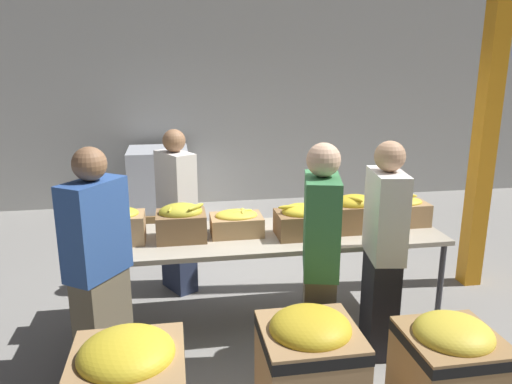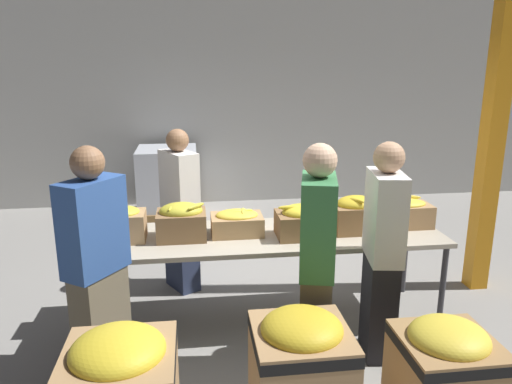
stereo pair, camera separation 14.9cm
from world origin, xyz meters
name	(u,v)px [view 2 (the right image)]	position (x,y,z in m)	size (l,w,h in m)	color
ground_plane	(268,319)	(0.00, 0.00, 0.00)	(30.00, 30.00, 0.00)	gray
wall_back	(230,77)	(0.00, 3.95, 2.00)	(16.00, 0.08, 4.00)	#B7B7B2
sorting_table	(269,239)	(0.00, 0.00, 0.77)	(3.00, 0.88, 0.82)	#B2A893
banana_box_0	(122,223)	(-1.23, 0.00, 0.97)	(0.39, 0.29, 0.31)	tan
banana_box_1	(181,220)	(-0.74, -0.01, 0.97)	(0.41, 0.33, 0.32)	olive
banana_box_2	(237,222)	(-0.27, 0.04, 0.93)	(0.44, 0.31, 0.23)	tan
banana_box_3	(301,221)	(0.27, -0.10, 0.96)	(0.42, 0.34, 0.29)	olive
banana_box_4	(356,214)	(0.76, -0.03, 0.98)	(0.41, 0.31, 0.32)	olive
banana_box_5	(406,212)	(1.25, 0.05, 0.95)	(0.44, 0.28, 0.27)	tan
volunteer_0	(382,254)	(0.78, -0.63, 0.85)	(0.30, 0.49, 1.71)	black
volunteer_1	(97,267)	(-1.33, -0.63, 0.86)	(0.45, 0.51, 1.73)	#6B604C
volunteer_2	(180,212)	(-0.77, 0.77, 0.81)	(0.41, 0.49, 1.64)	#2D3856
volunteer_3	(316,266)	(0.21, -0.83, 0.87)	(0.34, 0.51, 1.74)	#6B604C
donation_bin_1	(301,373)	(-0.03, -1.46, 0.45)	(0.58, 0.58, 0.85)	tan
donation_bin_2	(445,371)	(0.90, -1.46, 0.38)	(0.58, 0.58, 0.72)	#A37A4C
support_pillar	(498,90)	(2.23, 0.41, 2.00)	(0.18, 0.18, 4.00)	orange
pallet_stack_0	(168,183)	(-1.00, 3.29, 0.50)	(0.93, 0.93, 1.01)	olive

